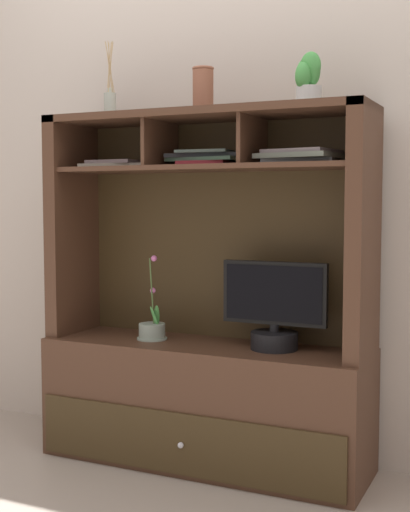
{
  "coord_description": "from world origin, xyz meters",
  "views": [
    {
      "loc": [
        1.21,
        -2.59,
        1.08
      ],
      "look_at": [
        0.0,
        0.0,
        0.85
      ],
      "focal_mm": 49.93,
      "sensor_mm": 36.0,
      "label": 1
    }
  ],
  "objects_px": {
    "tv_monitor": "(274,312)",
    "magazine_stack_left": "(118,164)",
    "potted_orchid": "(152,330)",
    "potted_succulent": "(308,79)",
    "media_console": "(206,356)",
    "magazine_stack_right": "(301,157)",
    "magazine_stack_centre": "(207,158)",
    "ceramic_vase": "(203,89)",
    "diffuser_bottle": "(110,102)"
  },
  "relations": [
    {
      "from": "tv_monitor",
      "to": "magazine_stack_left",
      "type": "height_order",
      "value": "magazine_stack_left"
    },
    {
      "from": "potted_orchid",
      "to": "potted_succulent",
      "type": "bearing_deg",
      "value": -0.78
    },
    {
      "from": "potted_succulent",
      "to": "media_console",
      "type": "bearing_deg",
      "value": 175.11
    },
    {
      "from": "tv_monitor",
      "to": "magazine_stack_right",
      "type": "distance_m",
      "value": 0.61
    },
    {
      "from": "media_console",
      "to": "potted_orchid",
      "type": "relative_size",
      "value": 4.05
    },
    {
      "from": "media_console",
      "to": "potted_succulent",
      "type": "height_order",
      "value": "potted_succulent"
    },
    {
      "from": "tv_monitor",
      "to": "magazine_stack_centre",
      "type": "bearing_deg",
      "value": 172.52
    },
    {
      "from": "media_console",
      "to": "ceramic_vase",
      "type": "bearing_deg",
      "value": -90.0
    },
    {
      "from": "diffuser_bottle",
      "to": "potted_succulent",
      "type": "relative_size",
      "value": 1.64
    },
    {
      "from": "potted_orchid",
      "to": "diffuser_bottle",
      "type": "bearing_deg",
      "value": 178.3
    },
    {
      "from": "magazine_stack_right",
      "to": "ceramic_vase",
      "type": "bearing_deg",
      "value": -176.13
    },
    {
      "from": "magazine_stack_right",
      "to": "potted_succulent",
      "type": "distance_m",
      "value": 0.29
    },
    {
      "from": "magazine_stack_centre",
      "to": "magazine_stack_left",
      "type": "bearing_deg",
      "value": -173.26
    },
    {
      "from": "potted_succulent",
      "to": "magazine_stack_centre",
      "type": "bearing_deg",
      "value": 170.23
    },
    {
      "from": "potted_orchid",
      "to": "tv_monitor",
      "type": "bearing_deg",
      "value": 2.89
    },
    {
      "from": "tv_monitor",
      "to": "magazine_stack_right",
      "type": "relative_size",
      "value": 1.34
    },
    {
      "from": "tv_monitor",
      "to": "potted_orchid",
      "type": "xyz_separation_m",
      "value": [
        -0.53,
        -0.03,
        -0.1
      ]
    },
    {
      "from": "tv_monitor",
      "to": "magazine_stack_right",
      "type": "height_order",
      "value": "magazine_stack_right"
    },
    {
      "from": "media_console",
      "to": "potted_succulent",
      "type": "relative_size",
      "value": 7.61
    },
    {
      "from": "magazine_stack_centre",
      "to": "diffuser_bottle",
      "type": "distance_m",
      "value": 0.49
    },
    {
      "from": "potted_orchid",
      "to": "magazine_stack_centre",
      "type": "bearing_deg",
      "value": 16.93
    },
    {
      "from": "magazine_stack_left",
      "to": "potted_succulent",
      "type": "height_order",
      "value": "potted_succulent"
    },
    {
      "from": "magazine_stack_left",
      "to": "magazine_stack_centre",
      "type": "height_order",
      "value": "magazine_stack_centre"
    },
    {
      "from": "media_console",
      "to": "potted_orchid",
      "type": "distance_m",
      "value": 0.26
    },
    {
      "from": "magazine_stack_right",
      "to": "potted_succulent",
      "type": "relative_size",
      "value": 1.67
    },
    {
      "from": "magazine_stack_right",
      "to": "media_console",
      "type": "bearing_deg",
      "value": 179.99
    },
    {
      "from": "potted_orchid",
      "to": "ceramic_vase",
      "type": "relative_size",
      "value": 2.08
    },
    {
      "from": "potted_succulent",
      "to": "magazine_stack_right",
      "type": "bearing_deg",
      "value": 133.61
    },
    {
      "from": "tv_monitor",
      "to": "diffuser_bottle",
      "type": "height_order",
      "value": "diffuser_bottle"
    },
    {
      "from": "potted_orchid",
      "to": "magazine_stack_right",
      "type": "relative_size",
      "value": 1.12
    },
    {
      "from": "magazine_stack_centre",
      "to": "magazine_stack_right",
      "type": "bearing_deg",
      "value": -5.55
    },
    {
      "from": "media_console",
      "to": "potted_succulent",
      "type": "distance_m",
      "value": 1.17
    },
    {
      "from": "diffuser_bottle",
      "to": "magazine_stack_centre",
      "type": "bearing_deg",
      "value": 8.29
    },
    {
      "from": "media_console",
      "to": "tv_monitor",
      "type": "relative_size",
      "value": 3.4
    },
    {
      "from": "potted_succulent",
      "to": "ceramic_vase",
      "type": "distance_m",
      "value": 0.43
    },
    {
      "from": "ceramic_vase",
      "to": "magazine_stack_centre",
      "type": "bearing_deg",
      "value": 101.8
    },
    {
      "from": "magazine_stack_left",
      "to": "magazine_stack_centre",
      "type": "relative_size",
      "value": 0.97
    },
    {
      "from": "tv_monitor",
      "to": "diffuser_bottle",
      "type": "distance_m",
      "value": 1.12
    },
    {
      "from": "magazine_stack_centre",
      "to": "potted_succulent",
      "type": "relative_size",
      "value": 1.76
    },
    {
      "from": "magazine_stack_left",
      "to": "tv_monitor",
      "type": "bearing_deg",
      "value": 0.5
    },
    {
      "from": "ceramic_vase",
      "to": "potted_succulent",
      "type": "bearing_deg",
      "value": -1.34
    },
    {
      "from": "tv_monitor",
      "to": "potted_succulent",
      "type": "height_order",
      "value": "potted_succulent"
    },
    {
      "from": "potted_orchid",
      "to": "magazine_stack_centre",
      "type": "relative_size",
      "value": 1.07
    },
    {
      "from": "magazine_stack_right",
      "to": "ceramic_vase",
      "type": "relative_size",
      "value": 1.85
    },
    {
      "from": "magazine_stack_centre",
      "to": "potted_succulent",
      "type": "bearing_deg",
      "value": -9.77
    },
    {
      "from": "ceramic_vase",
      "to": "diffuser_bottle",
      "type": "bearing_deg",
      "value": 179.35
    },
    {
      "from": "potted_orchid",
      "to": "diffuser_bottle",
      "type": "xyz_separation_m",
      "value": [
        -0.2,
        0.01,
        0.95
      ]
    },
    {
      "from": "potted_orchid",
      "to": "potted_succulent",
      "type": "height_order",
      "value": "potted_succulent"
    },
    {
      "from": "media_console",
      "to": "magazine_stack_left",
      "type": "xyz_separation_m",
      "value": [
        -0.41,
        -0.01,
        0.79
      ]
    },
    {
      "from": "magazine_stack_right",
      "to": "magazine_stack_centre",
      "type": "bearing_deg",
      "value": 174.45
    }
  ]
}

